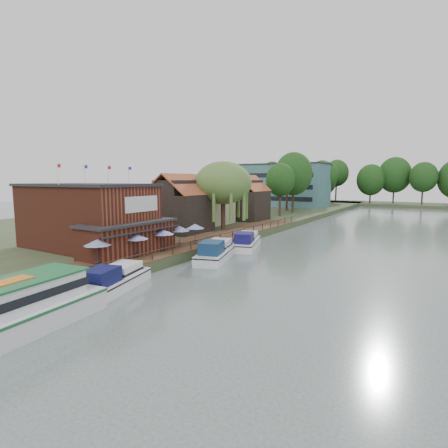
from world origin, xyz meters
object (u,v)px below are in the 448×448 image
Objects in this scene: umbrella_1 at (136,246)px; swan at (64,301)px; umbrella_0 at (98,253)px; umbrella_3 at (180,237)px; cottage_a at (179,203)px; cruiser_0 at (114,277)px; cruiser_2 at (246,239)px; hotel_block at (282,185)px; cottage_c at (246,198)px; pub at (99,217)px; willow at (223,196)px; cruiser_1 at (216,249)px; umbrella_2 at (163,240)px; cottage_b at (202,199)px; umbrella_4 at (195,234)px.

umbrella_1 reaches higher than swan.
umbrella_3 is (0.59, 10.67, 0.00)m from umbrella_0.
cruiser_0 is (11.05, -21.76, -4.18)m from cottage_a.
cruiser_2 is 21.11× the size of swan.
hotel_block is 2.99× the size of cottage_c.
umbrella_1 is 6.82m from cruiser_0.
umbrella_3 is (6.72, 5.58, -2.36)m from pub.
hotel_block is at bearing 102.71° from willow.
umbrella_1 is 8.68m from cruiser_1.
cottage_c is at bearing 102.23° from umbrella_2.
swan is (2.71, -13.44, -2.07)m from umbrella_2.
pub is 2.15× the size of cruiser_2.
umbrella_0 and umbrella_2 have the same top height.
cottage_b is at bearing 99.09° from pub.
cottage_a is 24.76m from cruiser_0.
cottage_a reaches higher than cruiser_1.
cruiser_2 is at bearing 76.12° from umbrella_0.
umbrella_3 reaches higher than swan.
cottage_c is at bearing 99.90° from cruiser_2.
hotel_block reaches higher than umbrella_3.
cruiser_0 is at bearing -70.96° from umbrella_2.
umbrella_2 is at bearing -79.25° from willow.
cruiser_0 is 0.94× the size of cruiser_1.
cruiser_0 is (10.05, -6.76, -3.58)m from pub.
hotel_block reaches higher than willow.
umbrella_2 is 1.00× the size of umbrella_4.
cottage_b is (-4.00, 25.00, 0.60)m from pub.
umbrella_2 is at bearing -88.58° from umbrella_3.
cruiser_1 is at bearing 66.39° from umbrella_0.
umbrella_1 is at bearing -78.53° from hotel_block.
pub is at bearing -158.47° from umbrella_2.
cottage_c is 0.89× the size of cruiser_1.
cottage_a is 3.62× the size of umbrella_4.
cottage_a is 3.62× the size of umbrella_2.
umbrella_1 reaches higher than cruiser_1.
umbrella_4 is at bearing 87.59° from umbrella_2.
umbrella_4 is (8.02, -6.92, -2.96)m from cottage_a.
cruiser_1 is at bearing 68.81° from cruiser_0.
umbrella_2 is 5.79m from cruiser_1.
cottage_a is at bearing 129.31° from umbrella_3.
willow reaches higher than umbrella_3.
umbrella_1 is at bearing 104.27° from cruiser_0.
pub is at bearing -140.29° from umbrella_3.
cruiser_1 is (7.62, -13.66, -5.05)m from willow.
cruiser_1 is (5.00, 11.43, -1.13)m from umbrella_0.
willow is 28.02m from cruiser_0.
cottage_c reaches higher than pub.
willow is 15.29m from umbrella_3.
umbrella_0 is 5.47× the size of swan.
umbrella_1 is 3.67m from umbrella_2.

